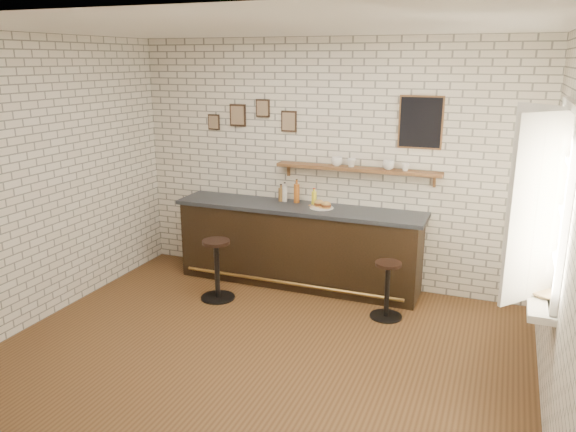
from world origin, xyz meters
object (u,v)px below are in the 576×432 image
Objects in this scene: book_upper at (538,290)px; bitters_bottle_brown at (281,194)px; bitters_bottle_white at (285,194)px; shelf_cup_c at (389,165)px; condiment_bottle_yellow at (314,197)px; ciabatta_sandwich at (323,204)px; shelf_cup_b at (351,163)px; bar_stool_right at (387,288)px; shelf_cup_a at (337,162)px; bitters_bottle_amber at (297,193)px; bar_counter at (298,245)px; book_lower at (538,293)px; shelf_cup_d at (405,167)px; sandwich_plate at (322,208)px; bar_stool_left at (217,268)px.

bitters_bottle_brown is at bearing 179.42° from book_upper.
bitters_bottle_white is 1.36m from shelf_cup_c.
bitters_bottle_brown reaches higher than condiment_bottle_yellow.
shelf_cup_b reaches higher than ciabatta_sandwich.
shelf_cup_a is at bearing 137.37° from bar_stool_right.
bitters_bottle_amber reaches higher than bitters_bottle_white.
book_lower is at bearing -31.45° from bar_counter.
bitters_bottle_brown is at bearing 146.92° from shelf_cup_d.
bitters_bottle_white is at bearing 164.53° from sandwich_plate.
bitters_bottle_amber reaches higher than bar_stool_right.
shelf_cup_d is (1.32, 0.04, 0.41)m from bitters_bottle_amber.
shelf_cup_d is (1.48, 0.04, 0.43)m from bitters_bottle_white.
shelf_cup_d is at bearing 1.88° from bitters_bottle_amber.
bitters_bottle_white is 0.38× the size of bar_stool_right.
bar_stool_right is 3.10× the size of book_lower.
bar_stool_right is (1.53, -0.72, -0.76)m from bitters_bottle_brown.
bar_counter is at bearing 155.81° from bar_stool_right.
shelf_cup_a is (0.12, 0.19, 0.54)m from sandwich_plate.
book_upper is (1.40, -1.06, 0.61)m from bar_stool_right.
book_lower is (1.60, -1.82, -0.61)m from shelf_cup_c.
book_upper is (1.60, -1.82, -0.60)m from shelf_cup_c.
ciabatta_sandwich is at bearing 150.43° from book_lower.
sandwich_plate is 2.86m from book_upper.
ciabatta_sandwich is at bearing 175.76° from book_upper.
bitters_bottle_brown is 1.41m from shelf_cup_c.
bitters_bottle_white is at bearing 178.98° from book_upper.
book_lower is at bearing -86.93° from shelf_cup_d.
bar_counter reaches higher than book_lower.
condiment_bottle_yellow is at bearing 0.00° from bitters_bottle_amber.
bar_counter is 14.15× the size of bitters_bottle_brown.
ciabatta_sandwich is 2.85m from book_upper.
sandwich_plate is at bearing -15.47° from bitters_bottle_white.
bar_stool_right is at bearing -25.74° from bitters_bottle_white.
ciabatta_sandwich is 0.62m from bitters_bottle_brown.
bitters_bottle_amber is at bearing 148.60° from shelf_cup_b.
book_lower is at bearing -31.59° from bitters_bottle_white.
shelf_cup_d is at bearing 90.41° from bar_stool_right.
book_lower is (2.89, -1.78, -0.17)m from bitters_bottle_white.
sandwich_plate is at bearing -14.20° from bitters_bottle_brown.
bitters_bottle_brown is 0.44m from condiment_bottle_yellow.
bitters_bottle_white is 1.28m from bar_stool_left.
bitters_bottle_amber is (-0.39, 0.15, 0.07)m from ciabatta_sandwich.
bar_stool_left is at bearing -173.36° from bar_stool_right.
sandwich_plate is 1.36× the size of book_lower.
bitters_bottle_amber reaches higher than bar_stool_left.
shelf_cup_a is at bearing 25.66° from bar_counter.
shelf_cup_a is 1.00× the size of shelf_cup_c.
bitters_bottle_amber reaches higher than condiment_bottle_yellow.
condiment_bottle_yellow is 0.28× the size of bar_stool_left.
bitters_bottle_amber reaches higher than ciabatta_sandwich.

